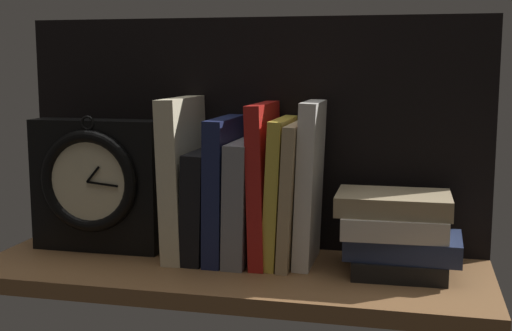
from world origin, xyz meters
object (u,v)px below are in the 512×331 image
(framed_clock, at_px, (95,184))
(book_stack_side, at_px, (397,233))
(book_tan_shortstories, at_px, (294,193))
(book_cream_twain, at_px, (183,177))
(book_navy_bierce, at_px, (224,188))
(book_white_catcher, at_px, (310,183))
(book_gray_chess, at_px, (245,200))
(book_black_skeptic, at_px, (205,203))
(book_yellow_seinlanguage, at_px, (280,191))
(book_red_requiem, at_px, (264,183))

(framed_clock, distance_m, book_stack_side, 0.50)
(book_tan_shortstories, xyz_separation_m, book_stack_side, (0.16, -0.02, -0.05))
(book_cream_twain, height_order, book_navy_bierce, book_cream_twain)
(book_white_catcher, height_order, book_stack_side, book_white_catcher)
(book_gray_chess, xyz_separation_m, book_white_catcher, (0.10, 0.00, 0.03))
(book_gray_chess, distance_m, framed_clock, 0.25)
(book_stack_side, bearing_deg, framed_clock, 178.94)
(book_black_skeptic, height_order, book_gray_chess, book_gray_chess)
(book_cream_twain, distance_m, book_tan_shortstories, 0.18)
(book_navy_bierce, xyz_separation_m, book_yellow_seinlanguage, (0.09, 0.00, 0.00))
(book_red_requiem, bearing_deg, book_stack_side, -5.49)
(book_stack_side, bearing_deg, book_yellow_seinlanguage, 173.77)
(book_white_catcher, xyz_separation_m, framed_clock, (-0.36, -0.01, -0.01))
(book_cream_twain, relative_size, book_black_skeptic, 1.48)
(book_gray_chess, xyz_separation_m, book_stack_side, (0.24, -0.02, -0.03))
(book_black_skeptic, bearing_deg, book_stack_side, -3.72)
(book_white_catcher, bearing_deg, book_tan_shortstories, 180.00)
(book_tan_shortstories, bearing_deg, book_stack_side, -7.09)
(book_white_catcher, distance_m, book_stack_side, 0.15)
(book_red_requiem, bearing_deg, book_gray_chess, 180.00)
(book_red_requiem, height_order, book_stack_side, book_red_requiem)
(book_navy_bierce, bearing_deg, framed_clock, -177.15)
(book_navy_bierce, distance_m, book_red_requiem, 0.07)
(book_stack_side, bearing_deg, book_white_catcher, 171.63)
(book_gray_chess, bearing_deg, book_yellow_seinlanguage, 0.00)
(book_red_requiem, distance_m, book_white_catcher, 0.07)
(book_black_skeptic, bearing_deg, framed_clock, -176.64)
(book_tan_shortstories, bearing_deg, book_black_skeptic, 180.00)
(book_stack_side, bearing_deg, book_tan_shortstories, 172.91)
(book_yellow_seinlanguage, bearing_deg, framed_clock, -177.98)
(book_red_requiem, height_order, framed_clock, book_red_requiem)
(book_gray_chess, height_order, book_red_requiem, book_red_requiem)
(book_yellow_seinlanguage, bearing_deg, book_navy_bierce, 180.00)
(book_cream_twain, height_order, framed_clock, book_cream_twain)
(book_navy_bierce, distance_m, book_white_catcher, 0.14)
(book_navy_bierce, distance_m, framed_clock, 0.22)
(book_black_skeptic, height_order, book_tan_shortstories, book_tan_shortstories)
(book_tan_shortstories, height_order, framed_clock, framed_clock)
(book_cream_twain, distance_m, book_gray_chess, 0.11)
(book_white_catcher, relative_size, framed_clock, 1.11)
(book_gray_chess, bearing_deg, book_stack_side, -4.77)
(book_stack_side, bearing_deg, book_gray_chess, 175.23)
(book_red_requiem, relative_size, framed_clock, 1.09)
(book_black_skeptic, distance_m, book_tan_shortstories, 0.15)
(book_stack_side, bearing_deg, book_red_requiem, 174.51)
(book_red_requiem, height_order, book_tan_shortstories, book_red_requiem)
(book_gray_chess, xyz_separation_m, book_red_requiem, (0.03, 0.00, 0.03))
(book_gray_chess, relative_size, book_red_requiem, 0.76)
(book_white_catcher, height_order, framed_clock, book_white_catcher)
(framed_clock, bearing_deg, book_cream_twain, 4.15)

